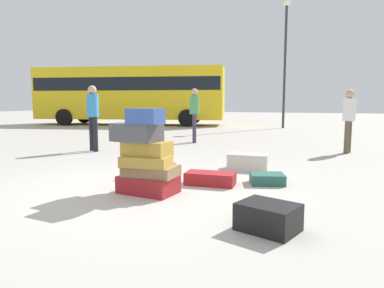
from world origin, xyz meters
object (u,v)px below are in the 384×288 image
at_px(person_bearded_onlooker, 194,110).
at_px(person_passerby_in_red, 349,115).
at_px(suitcase_maroon_behind_tower, 210,179).
at_px(suitcase_black_foreground_far, 268,217).
at_px(suitcase_cream_upright_blue, 248,162).
at_px(person_tourist_with_camera, 93,112).
at_px(parked_bus, 131,92).
at_px(suitcase_charcoal_white_trunk, 152,171).
at_px(lamp_post, 286,45).
at_px(suitcase_teal_foreground_near, 267,179).
at_px(suitcase_tower, 146,158).

relative_size(person_bearded_onlooker, person_passerby_in_red, 1.07).
relative_size(suitcase_maroon_behind_tower, suitcase_black_foreground_far, 1.36).
bearing_deg(suitcase_maroon_behind_tower, suitcase_cream_upright_blue, 74.49).
bearing_deg(suitcase_black_foreground_far, suitcase_maroon_behind_tower, 143.75).
height_order(suitcase_maroon_behind_tower, person_bearded_onlooker, person_bearded_onlooker).
height_order(person_bearded_onlooker, person_tourist_with_camera, same).
bearing_deg(suitcase_cream_upright_blue, suitcase_black_foreground_far, -78.49).
bearing_deg(parked_bus, suitcase_charcoal_white_trunk, -70.89).
xyz_separation_m(person_bearded_onlooker, person_tourist_with_camera, (-1.77, -2.72, -0.00)).
bearing_deg(suitcase_charcoal_white_trunk, person_passerby_in_red, 69.02).
bearing_deg(suitcase_charcoal_white_trunk, lamp_post, 101.83).
height_order(suitcase_charcoal_white_trunk, lamp_post, lamp_post).
bearing_deg(suitcase_charcoal_white_trunk, suitcase_teal_foreground_near, 25.16).
distance_m(suitcase_tower, lamp_post, 13.77).
relative_size(person_bearded_onlooker, parked_bus, 0.16).
xyz_separation_m(suitcase_teal_foreground_near, suitcase_cream_upright_blue, (-0.52, 1.06, 0.07)).
relative_size(suitcase_tower, person_tourist_with_camera, 0.70).
bearing_deg(suitcase_cream_upright_blue, suitcase_teal_foreground_near, -67.69).
height_order(suitcase_teal_foreground_near, person_passerby_in_red, person_passerby_in_red).
relative_size(person_tourist_with_camera, parked_bus, 0.16).
xyz_separation_m(suitcase_black_foreground_far, person_tourist_with_camera, (-5.07, 4.05, 0.88)).
xyz_separation_m(suitcase_teal_foreground_near, person_passerby_in_red, (1.37, 4.04, 0.86)).
bearing_deg(suitcase_black_foreground_far, lamp_post, 114.62).
height_order(suitcase_cream_upright_blue, person_passerby_in_red, person_passerby_in_red).
relative_size(person_bearded_onlooker, person_tourist_with_camera, 1.00).
height_order(suitcase_teal_foreground_near, person_tourist_with_camera, person_tourist_with_camera).
relative_size(suitcase_teal_foreground_near, parked_bus, 0.05).
relative_size(suitcase_charcoal_white_trunk, parked_bus, 0.07).
distance_m(suitcase_cream_upright_blue, suitcase_black_foreground_far, 3.15).
relative_size(suitcase_charcoal_white_trunk, person_passerby_in_red, 0.45).
xyz_separation_m(suitcase_cream_upright_blue, suitcase_black_foreground_far, (0.82, -3.04, -0.01)).
bearing_deg(suitcase_charcoal_white_trunk, suitcase_black_foreground_far, -22.28).
distance_m(suitcase_maroon_behind_tower, suitcase_cream_upright_blue, 1.45).
xyz_separation_m(person_tourist_with_camera, parked_bus, (-4.67, 9.72, 0.82)).
distance_m(suitcase_black_foreground_far, parked_bus, 16.95).
height_order(suitcase_tower, parked_bus, parked_bus).
bearing_deg(suitcase_teal_foreground_near, suitcase_black_foreground_far, -98.78).
distance_m(suitcase_tower, suitcase_charcoal_white_trunk, 0.97).
bearing_deg(person_passerby_in_red, suitcase_cream_upright_blue, -16.20).
distance_m(suitcase_tower, person_tourist_with_camera, 4.62).
distance_m(suitcase_black_foreground_far, person_bearded_onlooker, 7.58).
bearing_deg(suitcase_maroon_behind_tower, parked_bus, 121.43).
relative_size(suitcase_charcoal_white_trunk, person_bearded_onlooker, 0.42).
height_order(suitcase_maroon_behind_tower, suitcase_black_foreground_far, suitcase_black_foreground_far).
distance_m(suitcase_maroon_behind_tower, person_bearded_onlooker, 5.68).
height_order(suitcase_cream_upright_blue, person_bearded_onlooker, person_bearded_onlooker).
xyz_separation_m(person_tourist_with_camera, lamp_post, (3.70, 10.09, 3.00)).
bearing_deg(lamp_post, suitcase_maroon_behind_tower, -88.83).
xyz_separation_m(suitcase_maroon_behind_tower, person_passerby_in_red, (2.18, 4.40, 0.84)).
height_order(suitcase_teal_foreground_near, lamp_post, lamp_post).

